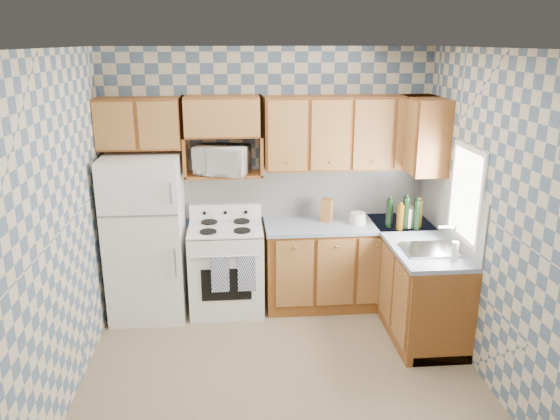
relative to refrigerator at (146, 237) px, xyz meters
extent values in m
plane|color=#78684B|center=(1.27, -1.25, -0.84)|extent=(3.40, 3.40, 0.00)
cube|color=#4B6078|center=(1.27, 0.35, 0.51)|extent=(3.40, 0.02, 2.70)
cube|color=#4B6078|center=(2.97, -1.25, 0.51)|extent=(0.02, 3.20, 2.70)
cube|color=silver|center=(1.68, 0.34, 0.36)|extent=(2.60, 0.02, 0.56)
cube|color=silver|center=(2.96, -0.45, 0.36)|extent=(0.02, 1.60, 0.56)
cube|color=white|center=(0.00, 0.00, 0.00)|extent=(0.75, 0.70, 1.68)
cube|color=white|center=(0.80, 0.03, -0.39)|extent=(0.76, 0.65, 0.90)
cube|color=silver|center=(0.80, 0.03, 0.07)|extent=(0.76, 0.65, 0.02)
cube|color=white|center=(0.80, 0.30, 0.16)|extent=(0.76, 0.08, 0.17)
cube|color=navy|center=(0.75, -0.32, -0.30)|extent=(0.18, 0.02, 0.37)
cube|color=navy|center=(1.01, -0.32, -0.30)|extent=(0.18, 0.02, 0.37)
cube|color=#69340F|center=(2.10, 0.05, -0.40)|extent=(1.75, 0.60, 0.88)
cube|color=#69340F|center=(2.67, -0.45, -0.40)|extent=(0.60, 1.60, 0.88)
cube|color=slate|center=(2.10, 0.05, 0.06)|extent=(1.77, 0.63, 0.04)
cube|color=slate|center=(2.67, -0.45, 0.06)|extent=(0.63, 1.60, 0.04)
cube|color=#69340F|center=(2.10, 0.19, 1.01)|extent=(1.75, 0.33, 0.74)
cube|color=#69340F|center=(-0.02, 0.19, 1.13)|extent=(0.82, 0.33, 0.50)
cube|color=#69340F|center=(2.81, 0.00, 1.01)|extent=(0.33, 0.70, 0.74)
cube|color=#69340F|center=(0.80, 0.19, 0.60)|extent=(0.80, 0.33, 0.03)
imported|color=white|center=(0.79, 0.15, 0.76)|extent=(0.60, 0.49, 0.29)
cube|color=#B7B7BC|center=(2.67, -0.80, 0.09)|extent=(0.48, 0.40, 0.03)
cube|color=white|center=(2.96, -0.80, 0.61)|extent=(0.02, 0.66, 0.86)
cylinder|color=black|center=(2.64, -0.17, 0.24)|extent=(0.07, 0.07, 0.33)
cylinder|color=black|center=(2.74, -0.21, 0.23)|extent=(0.07, 0.07, 0.31)
cylinder|color=#523509|center=(2.79, -0.13, 0.22)|extent=(0.07, 0.07, 0.28)
cylinder|color=#523509|center=(2.57, -0.21, 0.21)|extent=(0.07, 0.07, 0.26)
cylinder|color=black|center=(2.49, -0.11, 0.23)|extent=(0.07, 0.07, 0.30)
cube|color=brown|center=(1.88, 0.12, 0.20)|extent=(0.15, 0.15, 0.24)
cylinder|color=white|center=(2.67, -0.11, 0.18)|extent=(0.16, 0.16, 0.20)
cylinder|color=beige|center=(2.80, -1.04, 0.17)|extent=(0.06, 0.06, 0.17)
camera|label=1|loc=(0.91, -5.31, 1.91)|focal=35.00mm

